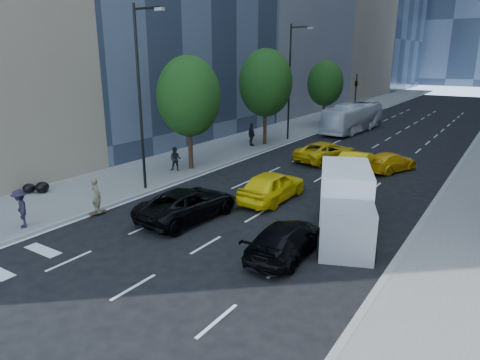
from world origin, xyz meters
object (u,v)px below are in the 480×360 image
Objects in this scene: city_bus at (353,118)px; skateboarder at (97,198)px; black_sedan_mercedes at (287,239)px; black_sedan_lincoln at (188,204)px; box_truck at (345,203)px.

skateboarder is at bearing -90.72° from city_bus.
skateboarder is at bearing 4.28° from black_sedan_mercedes.
city_bus reaches higher than skateboarder.
skateboarder is at bearing 32.16° from black_sedan_lincoln.
skateboarder is 11.79m from box_truck.
box_truck is (8.54, -25.81, -0.00)m from city_bus.
black_sedan_lincoln is at bearing -142.41° from skateboarder.
skateboarder is 4.55m from black_sedan_lincoln.
city_bus is at bearing -77.92° from black_sedan_mercedes.
box_truck is (6.89, 2.30, 0.69)m from black_sedan_lincoln.
black_sedan_mercedes is at bearing -162.94° from skateboarder.
city_bus is at bearing -83.98° from skateboarder.
city_bus is at bearing 86.32° from box_truck.
black_sedan_lincoln reaches higher than black_sedan_mercedes.
city_bus is (-7.40, 29.06, 0.76)m from black_sedan_mercedes.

